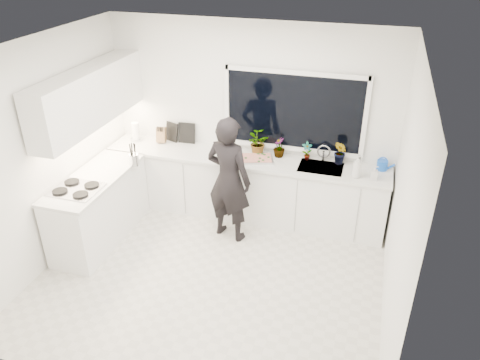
% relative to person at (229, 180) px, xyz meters
% --- Properties ---
extents(floor, '(4.00, 3.50, 0.02)m').
position_rel_person_xyz_m(floor, '(0.04, -0.88, -0.86)').
color(floor, beige).
rests_on(floor, ground).
extents(wall_back, '(4.00, 0.02, 2.70)m').
position_rel_person_xyz_m(wall_back, '(0.04, 0.88, 0.50)').
color(wall_back, white).
rests_on(wall_back, ground).
extents(wall_left, '(0.02, 3.50, 2.70)m').
position_rel_person_xyz_m(wall_left, '(-1.97, -0.88, 0.50)').
color(wall_left, white).
rests_on(wall_left, ground).
extents(wall_right, '(0.02, 3.50, 2.70)m').
position_rel_person_xyz_m(wall_right, '(2.05, -0.88, 0.50)').
color(wall_right, white).
rests_on(wall_right, ground).
extents(ceiling, '(4.00, 3.50, 0.02)m').
position_rel_person_xyz_m(ceiling, '(0.04, -0.88, 1.86)').
color(ceiling, white).
rests_on(ceiling, wall_back).
extents(window, '(1.80, 0.02, 1.00)m').
position_rel_person_xyz_m(window, '(0.64, 0.84, 0.70)').
color(window, black).
rests_on(window, wall_back).
extents(base_cabinets_back, '(3.92, 0.58, 0.88)m').
position_rel_person_xyz_m(base_cabinets_back, '(0.04, 0.57, -0.41)').
color(base_cabinets_back, white).
rests_on(base_cabinets_back, floor).
extents(base_cabinets_left, '(0.58, 1.60, 0.88)m').
position_rel_person_xyz_m(base_cabinets_left, '(-1.63, -0.53, -0.41)').
color(base_cabinets_left, white).
rests_on(base_cabinets_left, floor).
extents(countertop_back, '(3.94, 0.62, 0.04)m').
position_rel_person_xyz_m(countertop_back, '(0.04, 0.56, 0.05)').
color(countertop_back, silver).
rests_on(countertop_back, base_cabinets_back).
extents(countertop_left, '(0.62, 1.60, 0.04)m').
position_rel_person_xyz_m(countertop_left, '(-1.63, -0.53, 0.05)').
color(countertop_left, silver).
rests_on(countertop_left, base_cabinets_left).
extents(upper_cabinets, '(0.34, 2.10, 0.70)m').
position_rel_person_xyz_m(upper_cabinets, '(-1.75, -0.18, 1.00)').
color(upper_cabinets, white).
rests_on(upper_cabinets, wall_left).
extents(sink, '(0.58, 0.42, 0.14)m').
position_rel_person_xyz_m(sink, '(1.09, 0.57, 0.02)').
color(sink, silver).
rests_on(sink, countertop_back).
extents(faucet, '(0.03, 0.03, 0.22)m').
position_rel_person_xyz_m(faucet, '(1.09, 0.77, 0.18)').
color(faucet, silver).
rests_on(faucet, countertop_back).
extents(stovetop, '(0.56, 0.48, 0.03)m').
position_rel_person_xyz_m(stovetop, '(-1.65, -0.88, 0.08)').
color(stovetop, black).
rests_on(stovetop, countertop_left).
extents(person, '(0.70, 0.55, 1.71)m').
position_rel_person_xyz_m(person, '(0.00, 0.00, 0.00)').
color(person, black).
rests_on(person, floor).
extents(pizza_tray, '(0.51, 0.44, 0.03)m').
position_rel_person_xyz_m(pizza_tray, '(0.23, 0.54, 0.08)').
color(pizza_tray, silver).
rests_on(pizza_tray, countertop_back).
extents(pizza, '(0.46, 0.39, 0.01)m').
position_rel_person_xyz_m(pizza, '(0.23, 0.54, 0.10)').
color(pizza, '#C5441A').
rests_on(pizza, pizza_tray).
extents(watering_can, '(0.15, 0.15, 0.13)m').
position_rel_person_xyz_m(watering_can, '(1.86, 0.73, 0.13)').
color(watering_can, blue).
rests_on(watering_can, countertop_back).
extents(paper_towel_roll, '(0.13, 0.13, 0.26)m').
position_rel_person_xyz_m(paper_towel_roll, '(-1.65, 0.67, 0.20)').
color(paper_towel_roll, white).
rests_on(paper_towel_roll, countertop_back).
extents(knife_block, '(0.15, 0.12, 0.22)m').
position_rel_person_xyz_m(knife_block, '(-1.26, 0.71, 0.18)').
color(knife_block, olive).
rests_on(knife_block, countertop_back).
extents(utensil_crock, '(0.16, 0.16, 0.16)m').
position_rel_person_xyz_m(utensil_crock, '(-1.29, -0.08, 0.15)').
color(utensil_crock, silver).
rests_on(utensil_crock, countertop_left).
extents(picture_frame_large, '(0.21, 0.10, 0.28)m').
position_rel_person_xyz_m(picture_frame_large, '(-1.14, 0.81, 0.21)').
color(picture_frame_large, black).
rests_on(picture_frame_large, countertop_back).
extents(picture_frame_small, '(0.25, 0.04, 0.30)m').
position_rel_person_xyz_m(picture_frame_small, '(-0.90, 0.81, 0.22)').
color(picture_frame_small, black).
rests_on(picture_frame_small, countertop_back).
extents(herb_plants, '(1.44, 0.35, 0.33)m').
position_rel_person_xyz_m(herb_plants, '(0.51, 0.73, 0.22)').
color(herb_plants, '#26662D').
rests_on(herb_plants, countertop_back).
extents(soap_bottles, '(0.33, 0.15, 0.30)m').
position_rel_person_xyz_m(soap_bottles, '(1.61, 0.42, 0.20)').
color(soap_bottles, '#D8BF66').
rests_on(soap_bottles, countertop_back).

